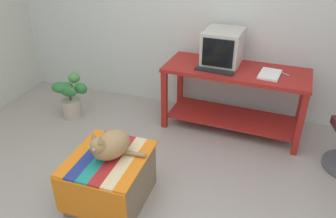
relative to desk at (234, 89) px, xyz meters
The scene contains 9 objects.
back_wall 1.05m from the desk, 137.24° to the left, with size 8.00×0.10×2.60m, color silver.
desk is the anchor object (origin of this frame).
tv_monitor 0.45m from the desk, 150.62° to the left, with size 0.41×0.47×0.37m.
keyboard 0.33m from the desk, 148.30° to the right, with size 0.40×0.15×0.02m, color black.
book 0.42m from the desk, 10.74° to the right, with size 0.19×0.29×0.02m, color white.
ottoman_with_blanket 1.65m from the desk, 118.14° to the right, with size 0.59×0.67×0.43m.
cat 1.61m from the desk, 117.78° to the right, with size 0.43×0.40×0.27m.
potted_plant 1.89m from the desk, 169.51° to the right, with size 0.39×0.34×0.52m.
pen 0.52m from the desk, ahead, with size 0.01×0.01×0.14m, color #B7B7BC.
Camera 1 is at (0.81, -1.65, 2.02)m, focal length 35.26 mm.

